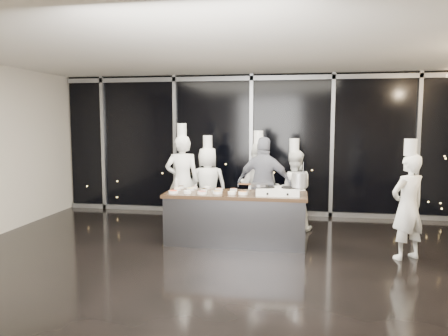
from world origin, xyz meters
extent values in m
plane|color=black|center=(0.00, 0.00, 0.00)|extent=(9.00, 9.00, 0.00)
cube|color=beige|center=(0.00, 3.50, 1.60)|extent=(9.00, 0.02, 3.20)
cube|color=beige|center=(0.00, -3.50, 1.60)|extent=(9.00, 0.02, 3.20)
cube|color=silver|center=(0.00, 0.00, 3.20)|extent=(9.00, 7.00, 0.02)
cube|color=black|center=(0.00, 3.44, 1.60)|extent=(8.90, 0.04, 3.18)
cube|color=gray|center=(0.00, 3.39, 3.10)|extent=(8.90, 0.08, 0.10)
cube|color=gray|center=(0.00, 3.39, 0.05)|extent=(8.90, 0.08, 0.10)
cube|color=gray|center=(-3.60, 3.39, 1.60)|extent=(0.08, 0.08, 3.20)
cube|color=gray|center=(-1.80, 3.39, 1.60)|extent=(0.08, 0.08, 3.20)
cube|color=gray|center=(0.00, 3.39, 1.60)|extent=(0.08, 0.08, 3.20)
cube|color=gray|center=(1.80, 3.39, 1.60)|extent=(0.08, 0.08, 3.20)
cube|color=gray|center=(3.60, 3.39, 1.60)|extent=(0.08, 0.08, 3.20)
cube|color=#38383D|center=(0.00, 0.90, 0.42)|extent=(2.40, 0.80, 0.84)
cube|color=#3E261A|center=(0.00, 0.90, 0.87)|extent=(2.46, 0.86, 0.06)
cube|color=white|center=(0.74, 0.83, 0.96)|extent=(0.72, 0.45, 0.12)
cylinder|color=black|center=(0.56, 0.83, 1.03)|extent=(0.24, 0.24, 0.02)
cylinder|color=black|center=(0.91, 0.83, 1.03)|extent=(0.24, 0.24, 0.02)
cylinder|color=black|center=(0.57, 0.60, 0.95)|extent=(0.04, 0.02, 0.04)
cylinder|color=black|center=(0.90, 0.60, 0.95)|extent=(0.04, 0.02, 0.04)
cylinder|color=gray|center=(0.42, 0.82, 1.06)|extent=(0.30, 0.30, 0.05)
cube|color=#4C2B14|center=(0.16, 0.82, 1.07)|extent=(0.21, 0.03, 0.02)
cylinder|color=#B6B6B9|center=(1.09, 0.82, 1.16)|extent=(0.25, 0.25, 0.25)
cylinder|color=white|center=(-1.06, 0.68, 0.92)|extent=(0.16, 0.16, 0.04)
cylinder|color=#FF4D2A|center=(-1.06, 0.68, 0.94)|extent=(0.14, 0.14, 0.01)
cylinder|color=white|center=(-1.08, 0.99, 0.92)|extent=(0.12, 0.12, 0.04)
cylinder|color=beige|center=(-1.08, 0.99, 0.94)|extent=(0.10, 0.10, 0.01)
cylinder|color=white|center=(-1.07, 1.23, 0.92)|extent=(0.12, 0.12, 0.04)
cylinder|color=#382011|center=(-1.07, 1.23, 0.94)|extent=(0.10, 0.10, 0.01)
cylinder|color=white|center=(-0.82, 0.72, 0.92)|extent=(0.13, 0.13, 0.04)
cylinder|color=white|center=(-0.82, 0.72, 0.94)|extent=(0.11, 0.11, 0.01)
cylinder|color=white|center=(-0.84, 1.02, 0.92)|extent=(0.14, 0.14, 0.04)
cylinder|color=#E4CD72|center=(-0.84, 1.02, 0.94)|extent=(0.12, 0.12, 0.01)
cylinder|color=white|center=(-0.82, 1.23, 0.92)|extent=(0.11, 0.11, 0.04)
cylinder|color=#A06750|center=(-0.82, 1.23, 0.94)|extent=(0.09, 0.09, 0.01)
cylinder|color=white|center=(-0.55, 0.70, 0.92)|extent=(0.17, 0.17, 0.04)
cylinder|color=#CB6053|center=(-0.55, 0.70, 0.94)|extent=(0.14, 0.14, 0.01)
cylinder|color=white|center=(-0.58, 0.98, 0.92)|extent=(0.12, 0.12, 0.04)
cylinder|color=black|center=(-0.58, 0.98, 0.94)|extent=(0.10, 0.10, 0.01)
cylinder|color=white|center=(-0.58, 1.25, 0.92)|extent=(0.12, 0.12, 0.04)
cylinder|color=white|center=(-0.58, 1.25, 0.94)|extent=(0.10, 0.10, 0.01)
cylinder|color=white|center=(-0.30, 0.77, 0.92)|extent=(0.16, 0.16, 0.04)
cylinder|color=tan|center=(-0.30, 0.77, 0.94)|extent=(0.13, 0.13, 0.01)
cylinder|color=white|center=(-0.32, 1.05, 0.92)|extent=(0.14, 0.14, 0.04)
cylinder|color=#9B6B58|center=(-0.32, 1.05, 0.94)|extent=(0.11, 0.11, 0.01)
cylinder|color=white|center=(-0.05, 0.76, 0.92)|extent=(0.13, 0.13, 0.04)
cylinder|color=#F9F0C6|center=(-0.05, 0.76, 0.94)|extent=(0.11, 0.11, 0.01)
cylinder|color=white|center=(-0.06, 1.08, 0.92)|extent=(0.13, 0.13, 0.04)
cylinder|color=#925A42|center=(-0.06, 1.08, 0.94)|extent=(0.11, 0.11, 0.01)
cylinder|color=white|center=(0.15, 0.78, 0.92)|extent=(0.16, 0.16, 0.04)
cylinder|color=#CB7A43|center=(0.15, 0.78, 0.94)|extent=(0.13, 0.13, 0.01)
cylinder|color=silver|center=(-1.14, 1.16, 0.99)|extent=(0.06, 0.06, 0.17)
cone|color=silver|center=(-1.14, 1.16, 1.10)|extent=(0.05, 0.05, 0.06)
imported|color=white|center=(-1.23, 1.91, 0.93)|extent=(0.76, 0.58, 1.87)
cylinder|color=white|center=(-1.23, 1.91, 1.97)|extent=(0.23, 0.23, 0.26)
imported|color=white|center=(-0.78, 2.27, 0.81)|extent=(0.90, 0.71, 1.62)
cylinder|color=white|center=(-0.78, 2.27, 1.72)|extent=(0.24, 0.24, 0.26)
imported|color=white|center=(0.28, 2.09, 0.86)|extent=(0.99, 0.86, 1.73)
cylinder|color=white|center=(0.28, 2.09, 1.83)|extent=(0.24, 0.24, 0.26)
imported|color=black|center=(0.43, 1.84, 0.92)|extent=(1.13, 0.60, 1.84)
imported|color=white|center=(0.99, 2.07, 0.79)|extent=(0.80, 0.64, 1.58)
cylinder|color=white|center=(0.99, 2.07, 1.68)|extent=(0.20, 0.20, 0.26)
imported|color=white|center=(2.75, 0.50, 0.82)|extent=(0.72, 0.65, 1.65)
cylinder|color=white|center=(2.75, 0.50, 1.75)|extent=(0.26, 0.26, 0.26)
camera|label=1|loc=(1.06, -6.53, 2.16)|focal=35.00mm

